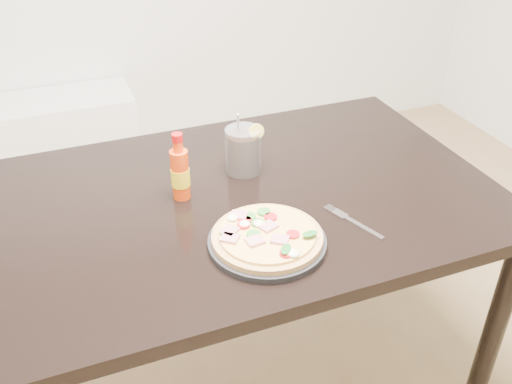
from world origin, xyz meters
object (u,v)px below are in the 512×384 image
object	(u,v)px
pizza	(266,235)
hot_sauce_bottle	(180,173)
plate	(267,242)
cola_cup	(243,151)
dining_table	(240,219)
fork	(352,221)

from	to	relation	value
pizza	hot_sauce_bottle	xyz separation A→B (m)	(-0.13, 0.28, 0.05)
plate	cola_cup	world-z (taller)	cola_cup
plate	cola_cup	distance (m)	0.36
dining_table	hot_sauce_bottle	xyz separation A→B (m)	(-0.15, 0.05, 0.16)
fork	hot_sauce_bottle	bearing A→B (deg)	124.23
plate	hot_sauce_bottle	size ratio (longest dim) A/B	1.50
hot_sauce_bottle	cola_cup	size ratio (longest dim) A/B	0.99
hot_sauce_bottle	dining_table	bearing A→B (deg)	-17.20
cola_cup	pizza	bearing A→B (deg)	-101.58
dining_table	cola_cup	distance (m)	0.20
hot_sauce_bottle	fork	xyz separation A→B (m)	(0.37, -0.27, -0.07)
plate	pizza	distance (m)	0.02
plate	hot_sauce_bottle	distance (m)	0.32
dining_table	pizza	distance (m)	0.26
fork	plate	bearing A→B (deg)	162.44
dining_table	fork	world-z (taller)	fork
plate	fork	bearing A→B (deg)	2.20
dining_table	plate	distance (m)	0.25
plate	cola_cup	xyz separation A→B (m)	(0.07, 0.35, 0.06)
dining_table	plate	world-z (taller)	plate
hot_sauce_bottle	fork	size ratio (longest dim) A/B	1.05
pizza	hot_sauce_bottle	distance (m)	0.31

